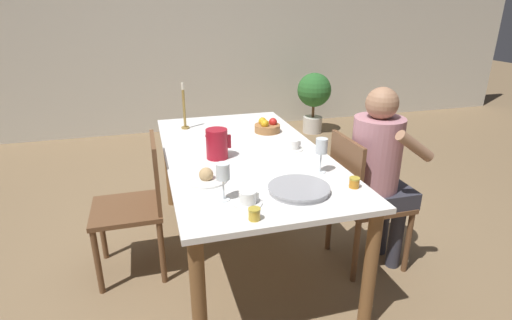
% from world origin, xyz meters
% --- Properties ---
extents(ground_plane, '(20.00, 20.00, 0.00)m').
position_xyz_m(ground_plane, '(0.00, 0.00, 0.00)').
color(ground_plane, '#7F6647').
extents(wall_back, '(10.00, 0.06, 2.60)m').
position_xyz_m(wall_back, '(0.00, 3.09, 1.30)').
color(wall_back, beige).
rests_on(wall_back, ground_plane).
extents(dining_table, '(0.99, 1.85, 0.74)m').
position_xyz_m(dining_table, '(0.00, 0.00, 0.65)').
color(dining_table, white).
rests_on(dining_table, ground_plane).
extents(chair_person_side, '(0.42, 0.42, 0.88)m').
position_xyz_m(chair_person_side, '(0.69, -0.32, 0.48)').
color(chair_person_side, brown).
rests_on(chair_person_side, ground_plane).
extents(chair_opposite, '(0.42, 0.42, 0.88)m').
position_xyz_m(chair_opposite, '(-0.69, -0.00, 0.48)').
color(chair_opposite, brown).
rests_on(chair_opposite, ground_plane).
extents(person_seated, '(0.39, 0.41, 1.19)m').
position_xyz_m(person_seated, '(0.77, -0.35, 0.71)').
color(person_seated, '#33333D').
rests_on(person_seated, ground_plane).
extents(red_pitcher, '(0.16, 0.13, 0.18)m').
position_xyz_m(red_pitcher, '(-0.18, -0.05, 0.84)').
color(red_pitcher, '#A31423').
rests_on(red_pitcher, dining_table).
extents(wine_glass_water, '(0.07, 0.07, 0.20)m').
position_xyz_m(wine_glass_water, '(0.33, -0.44, 0.89)').
color(wine_glass_water, white).
rests_on(wine_glass_water, dining_table).
extents(wine_glass_juice, '(0.07, 0.07, 0.19)m').
position_xyz_m(wine_glass_juice, '(-0.26, -0.62, 0.88)').
color(wine_glass_juice, white).
rests_on(wine_glass_juice, dining_table).
extents(teacup_near_person, '(0.14, 0.14, 0.06)m').
position_xyz_m(teacup_near_person, '(-0.16, -0.69, 0.77)').
color(teacup_near_person, white).
rests_on(teacup_near_person, dining_table).
extents(teacup_across, '(0.14, 0.14, 0.06)m').
position_xyz_m(teacup_across, '(0.32, -0.04, 0.77)').
color(teacup_across, white).
rests_on(teacup_across, dining_table).
extents(serving_tray, '(0.31, 0.31, 0.03)m').
position_xyz_m(serving_tray, '(0.12, -0.64, 0.76)').
color(serving_tray, '#9E9EA3').
rests_on(serving_tray, dining_table).
extents(bread_plate, '(0.22, 0.22, 0.08)m').
position_xyz_m(bread_plate, '(-0.30, -0.38, 0.76)').
color(bread_plate, white).
rests_on(bread_plate, dining_table).
extents(jam_jar_amber, '(0.06, 0.06, 0.05)m').
position_xyz_m(jam_jar_amber, '(0.42, -0.67, 0.77)').
color(jam_jar_amber, '#C67A1E').
rests_on(jam_jar_amber, dining_table).
extents(jam_jar_red, '(0.06, 0.06, 0.05)m').
position_xyz_m(jam_jar_red, '(-0.17, -0.84, 0.77)').
color(jam_jar_red, gold).
rests_on(jam_jar_red, dining_table).
extents(fruit_bowl, '(0.19, 0.19, 0.10)m').
position_xyz_m(fruit_bowl, '(0.27, 0.37, 0.78)').
color(fruit_bowl, '#9E6B3D').
rests_on(fruit_bowl, dining_table).
extents(candlestick_tall, '(0.06, 0.06, 0.35)m').
position_xyz_m(candlestick_tall, '(-0.30, 0.63, 0.88)').
color(candlestick_tall, olive).
rests_on(candlestick_tall, dining_table).
extents(potted_plant, '(0.44, 0.44, 0.80)m').
position_xyz_m(potted_plant, '(1.58, 2.47, 0.51)').
color(potted_plant, beige).
rests_on(potted_plant, ground_plane).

